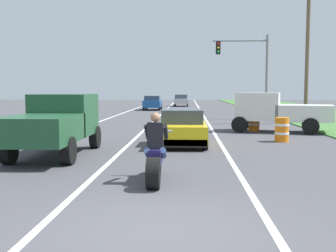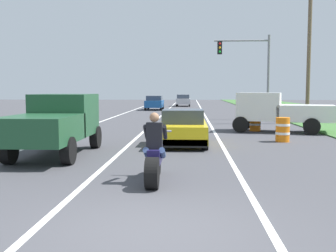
# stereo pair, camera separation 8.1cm
# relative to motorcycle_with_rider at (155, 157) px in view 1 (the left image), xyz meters

# --- Properties ---
(ground_plane) EXTENTS (160.00, 160.00, 0.00)m
(ground_plane) POSITION_rel_motorcycle_with_rider_xyz_m (0.24, -3.17, -0.59)
(ground_plane) COLOR #424247
(lane_stripe_left_solid) EXTENTS (0.14, 120.00, 0.01)m
(lane_stripe_left_solid) POSITION_rel_motorcycle_with_rider_xyz_m (-5.16, 16.83, -0.59)
(lane_stripe_left_solid) COLOR white
(lane_stripe_left_solid) RESTS_ON ground
(lane_stripe_right_solid) EXTENTS (0.14, 120.00, 0.01)m
(lane_stripe_right_solid) POSITION_rel_motorcycle_with_rider_xyz_m (2.04, 16.83, -0.59)
(lane_stripe_right_solid) COLOR white
(lane_stripe_right_solid) RESTS_ON ground
(lane_stripe_centre_dashed) EXTENTS (0.14, 120.00, 0.01)m
(lane_stripe_centre_dashed) POSITION_rel_motorcycle_with_rider_xyz_m (-1.56, 16.83, -0.59)
(lane_stripe_centre_dashed) COLOR white
(lane_stripe_centre_dashed) RESTS_ON ground
(motorcycle_with_rider) EXTENTS (0.70, 2.21, 1.62)m
(motorcycle_with_rider) POSITION_rel_motorcycle_with_rider_xyz_m (0.00, 0.00, 0.00)
(motorcycle_with_rider) COLOR black
(motorcycle_with_rider) RESTS_ON ground
(sports_car_yellow) EXTENTS (1.84, 4.30, 1.37)m
(sports_car_yellow) POSITION_rel_motorcycle_with_rider_xyz_m (0.53, 6.73, 0.04)
(sports_car_yellow) COLOR yellow
(sports_car_yellow) RESTS_ON ground
(pickup_truck_left_lane_dark_green) EXTENTS (2.02, 4.80, 1.98)m
(pickup_truck_left_lane_dark_green) POSITION_rel_motorcycle_with_rider_xyz_m (-3.52, 3.75, 0.51)
(pickup_truck_left_lane_dark_green) COLOR #1E4C2D
(pickup_truck_left_lane_dark_green) RESTS_ON ground
(pickup_truck_right_shoulder_white) EXTENTS (5.14, 3.14, 1.98)m
(pickup_truck_right_shoulder_white) POSITION_rel_motorcycle_with_rider_xyz_m (5.23, 11.60, 0.51)
(pickup_truck_right_shoulder_white) COLOR silver
(pickup_truck_right_shoulder_white) RESTS_ON ground
(traffic_light_mast_near) EXTENTS (3.96, 0.34, 6.00)m
(traffic_light_mast_near) POSITION_rel_motorcycle_with_rider_xyz_m (5.18, 20.33, 3.36)
(traffic_light_mast_near) COLOR gray
(traffic_light_mast_near) RESTS_ON ground
(utility_pole_roadside) EXTENTS (0.24, 0.24, 8.23)m
(utility_pole_roadside) POSITION_rel_motorcycle_with_rider_xyz_m (8.22, 17.04, 3.52)
(utility_pole_roadside) COLOR brown
(utility_pole_roadside) RESTS_ON ground
(construction_barrel_nearest) EXTENTS (0.58, 0.58, 1.00)m
(construction_barrel_nearest) POSITION_rel_motorcycle_with_rider_xyz_m (4.60, 7.66, -0.09)
(construction_barrel_nearest) COLOR orange
(construction_barrel_nearest) RESTS_ON ground
(construction_barrel_mid) EXTENTS (0.58, 0.58, 1.00)m
(construction_barrel_mid) POSITION_rel_motorcycle_with_rider_xyz_m (4.17, 11.98, -0.09)
(construction_barrel_mid) COLOR orange
(construction_barrel_mid) RESTS_ON ground
(distant_car_far_ahead) EXTENTS (1.80, 4.00, 1.50)m
(distant_car_far_ahead) POSITION_rel_motorcycle_with_rider_xyz_m (-2.96, 33.57, 0.18)
(distant_car_far_ahead) COLOR #194C8C
(distant_car_far_ahead) RESTS_ON ground
(distant_car_further_ahead) EXTENTS (1.80, 4.00, 1.50)m
(distant_car_further_ahead) POSITION_rel_motorcycle_with_rider_xyz_m (-0.10, 43.38, 0.18)
(distant_car_further_ahead) COLOR #B2B2B7
(distant_car_further_ahead) RESTS_ON ground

